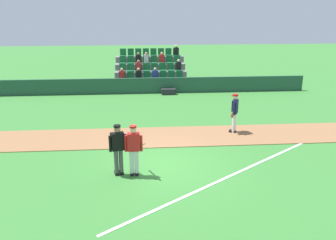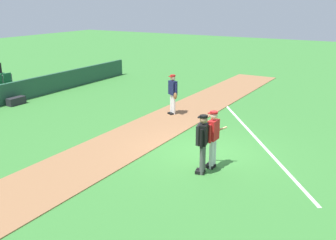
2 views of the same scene
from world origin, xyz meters
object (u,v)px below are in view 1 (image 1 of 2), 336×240
umpire_home_plate (118,147)px  equipment_bag (169,92)px  runner_navy_jersey (234,112)px  batter_red_jersey (134,148)px

umpire_home_plate → equipment_bag: 11.40m
runner_navy_jersey → equipment_bag: size_ratio=1.96×
equipment_bag → runner_navy_jersey: bearing=-72.4°
batter_red_jersey → equipment_bag: 11.39m
umpire_home_plate → runner_navy_jersey: bearing=37.6°
batter_red_jersey → runner_navy_jersey: bearing=41.5°
batter_red_jersey → umpire_home_plate: same height
runner_navy_jersey → equipment_bag: bearing=107.6°
batter_red_jersey → runner_navy_jersey: 5.81m
runner_navy_jersey → batter_red_jersey: bearing=-138.5°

